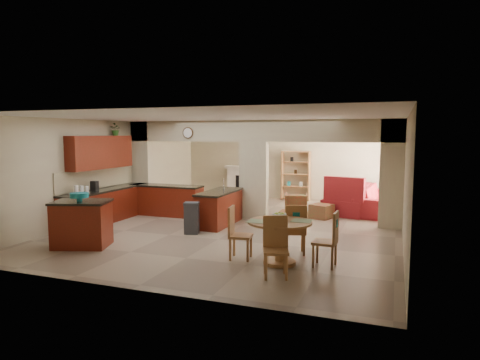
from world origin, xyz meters
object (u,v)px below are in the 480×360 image
(dining_table, at_px, (280,236))
(sofa, at_px, (378,199))
(armchair, at_px, (296,203))
(kitchen_island, at_px, (82,224))

(dining_table, bearing_deg, sofa, 76.44)
(sofa, xyz_separation_m, armchair, (-2.33, -1.05, -0.10))
(kitchen_island, height_order, sofa, kitchen_island)
(sofa, bearing_deg, dining_table, 171.32)
(kitchen_island, distance_m, dining_table, 4.32)
(kitchen_island, bearing_deg, sofa, 28.99)
(kitchen_island, height_order, armchair, kitchen_island)
(kitchen_island, relative_size, armchair, 1.98)
(kitchen_island, relative_size, sofa, 0.48)
(kitchen_island, bearing_deg, dining_table, -15.46)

